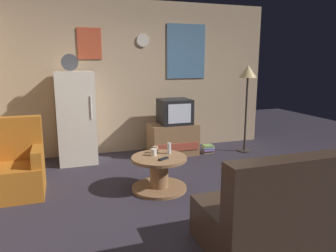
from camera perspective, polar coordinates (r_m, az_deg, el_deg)
The scene contains 14 objects.
ground_plane at distance 3.94m, azimuth 2.56°, elevation -13.41°, with size 12.00×12.00×0.00m, color #2D2833.
wall_with_art at distance 5.93m, azimuth -5.97°, elevation 8.63°, with size 5.20×0.12×2.72m.
fridge at distance 5.45m, azimuth -16.12°, elevation 1.51°, with size 0.60×0.62×1.77m.
tv_stand at distance 5.74m, azimuth 0.85°, elevation -2.35°, with size 0.84×0.53×0.56m.
crt_tv at distance 5.65m, azimuth 1.20°, elevation 2.61°, with size 0.54×0.51×0.44m.
standing_lamp at distance 5.95m, azimuth 14.05°, elevation 8.30°, with size 0.32×0.32×1.59m.
coffee_table at distance 4.21m, azimuth -1.59°, elevation -8.42°, with size 0.72×0.72×0.45m.
wine_glass at distance 4.25m, azimuth 0.18°, elevation -4.00°, with size 0.05×0.05×0.15m, color silver.
mug_ceramic_white at distance 4.18m, azimuth -2.58°, elevation -4.71°, with size 0.08×0.08×0.09m, color silver.
mug_ceramic_tan at distance 4.30m, azimuth -2.26°, elevation -4.24°, with size 0.08×0.08×0.09m, color tan.
remote_control at distance 4.03m, azimuth -0.83°, elevation -5.86°, with size 0.15×0.04×0.02m, color black.
armchair at distance 4.49m, azimuth -25.68°, elevation -6.80°, with size 0.68×0.68×0.96m.
couch at distance 3.24m, azimuth 21.85°, elevation -14.00°, with size 1.70×0.80×0.92m.
book_stack at distance 5.92m, azimuth 7.12°, elevation -4.08°, with size 0.21×0.17×0.15m.
Camera 1 is at (-1.31, -3.32, 1.67)m, focal length 34.10 mm.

